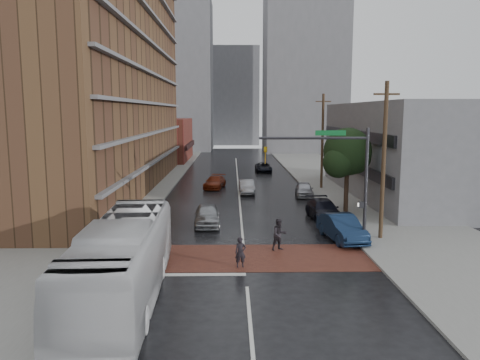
{
  "coord_description": "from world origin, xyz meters",
  "views": [
    {
      "loc": [
        -0.69,
        -24.9,
        8.11
      ],
      "look_at": [
        -0.14,
        6.77,
        3.5
      ],
      "focal_mm": 35.0,
      "sensor_mm": 36.0,
      "label": 1
    }
  ],
  "objects_px": {
    "transit_bus": "(123,260)",
    "car_parked_mid": "(323,210)",
    "pedestrian_a": "(240,252)",
    "car_parked_far": "(304,189)",
    "car_parked_near": "(342,228)",
    "car_travel_c": "(215,182)",
    "pedestrian_b": "(279,235)",
    "car_travel_b": "(247,187)",
    "car_travel_a": "(207,215)",
    "suv_travel": "(263,167)"
  },
  "relations": [
    {
      "from": "car_travel_a",
      "to": "car_travel_b",
      "type": "distance_m",
      "value": 13.76
    },
    {
      "from": "pedestrian_a",
      "to": "car_parked_far",
      "type": "relative_size",
      "value": 0.4
    },
    {
      "from": "transit_bus",
      "to": "suv_travel",
      "type": "height_order",
      "value": "transit_bus"
    },
    {
      "from": "transit_bus",
      "to": "car_parked_mid",
      "type": "bearing_deg",
      "value": 50.37
    },
    {
      "from": "transit_bus",
      "to": "car_travel_a",
      "type": "relative_size",
      "value": 2.82
    },
    {
      "from": "pedestrian_b",
      "to": "car_parked_mid",
      "type": "relative_size",
      "value": 0.37
    },
    {
      "from": "car_travel_a",
      "to": "pedestrian_b",
      "type": "bearing_deg",
      "value": -56.24
    },
    {
      "from": "car_travel_a",
      "to": "transit_bus",
      "type": "bearing_deg",
      "value": -105.04
    },
    {
      "from": "suv_travel",
      "to": "car_parked_near",
      "type": "relative_size",
      "value": 0.92
    },
    {
      "from": "car_travel_b",
      "to": "car_parked_near",
      "type": "relative_size",
      "value": 0.83
    },
    {
      "from": "pedestrian_b",
      "to": "car_travel_c",
      "type": "height_order",
      "value": "pedestrian_b"
    },
    {
      "from": "pedestrian_b",
      "to": "car_travel_b",
      "type": "bearing_deg",
      "value": 72.01
    },
    {
      "from": "car_travel_a",
      "to": "car_travel_b",
      "type": "relative_size",
      "value": 1.09
    },
    {
      "from": "pedestrian_b",
      "to": "car_travel_b",
      "type": "distance_m",
      "value": 19.61
    },
    {
      "from": "transit_bus",
      "to": "car_parked_far",
      "type": "bearing_deg",
      "value": 62.63
    },
    {
      "from": "car_parked_mid",
      "to": "car_travel_c",
      "type": "bearing_deg",
      "value": 117.6
    },
    {
      "from": "car_travel_b",
      "to": "suv_travel",
      "type": "xyz_separation_m",
      "value": [
        2.82,
        16.9,
        -0.05
      ]
    },
    {
      "from": "pedestrian_a",
      "to": "car_parked_near",
      "type": "height_order",
      "value": "car_parked_near"
    },
    {
      "from": "suv_travel",
      "to": "car_parked_near",
      "type": "bearing_deg",
      "value": -86.63
    },
    {
      "from": "car_travel_c",
      "to": "suv_travel",
      "type": "relative_size",
      "value": 0.99
    },
    {
      "from": "car_travel_c",
      "to": "pedestrian_a",
      "type": "bearing_deg",
      "value": -75.16
    },
    {
      "from": "car_travel_c",
      "to": "pedestrian_b",
      "type": "bearing_deg",
      "value": -68.74
    },
    {
      "from": "pedestrian_a",
      "to": "car_travel_b",
      "type": "distance_m",
      "value": 22.65
    },
    {
      "from": "car_travel_c",
      "to": "car_parked_near",
      "type": "height_order",
      "value": "car_parked_near"
    },
    {
      "from": "pedestrian_a",
      "to": "car_parked_near",
      "type": "distance_m",
      "value": 8.35
    },
    {
      "from": "suv_travel",
      "to": "car_parked_mid",
      "type": "bearing_deg",
      "value": -85.69
    },
    {
      "from": "car_travel_b",
      "to": "car_travel_a",
      "type": "bearing_deg",
      "value": -106.27
    },
    {
      "from": "pedestrian_b",
      "to": "car_travel_a",
      "type": "bearing_deg",
      "value": 104.68
    },
    {
      "from": "car_parked_far",
      "to": "car_travel_c",
      "type": "bearing_deg",
      "value": 154.31
    },
    {
      "from": "car_travel_a",
      "to": "car_parked_mid",
      "type": "xyz_separation_m",
      "value": [
        8.79,
        1.92,
        -0.04
      ]
    },
    {
      "from": "transit_bus",
      "to": "car_parked_far",
      "type": "xyz_separation_m",
      "value": [
        11.71,
        24.97,
        -1.08
      ]
    },
    {
      "from": "car_travel_c",
      "to": "car_parked_mid",
      "type": "relative_size",
      "value": 0.9
    },
    {
      "from": "transit_bus",
      "to": "car_travel_b",
      "type": "relative_size",
      "value": 3.08
    },
    {
      "from": "car_travel_a",
      "to": "car_parked_near",
      "type": "xyz_separation_m",
      "value": [
        8.79,
        -4.08,
        0.05
      ]
    },
    {
      "from": "car_travel_b",
      "to": "car_parked_far",
      "type": "bearing_deg",
      "value": -20.6
    },
    {
      "from": "car_parked_near",
      "to": "transit_bus",
      "type": "bearing_deg",
      "value": -150.96
    },
    {
      "from": "pedestrian_b",
      "to": "suv_travel",
      "type": "relative_size",
      "value": 0.42
    },
    {
      "from": "car_parked_near",
      "to": "car_parked_mid",
      "type": "bearing_deg",
      "value": 80.5
    },
    {
      "from": "pedestrian_a",
      "to": "pedestrian_b",
      "type": "bearing_deg",
      "value": 43.26
    },
    {
      "from": "transit_bus",
      "to": "car_parked_near",
      "type": "xyz_separation_m",
      "value": [
        11.71,
        9.32,
        -0.95
      ]
    },
    {
      "from": "pedestrian_a",
      "to": "car_travel_a",
      "type": "bearing_deg",
      "value": 94.37
    },
    {
      "from": "car_parked_near",
      "to": "car_parked_mid",
      "type": "relative_size",
      "value": 0.98
    },
    {
      "from": "pedestrian_b",
      "to": "car_parked_mid",
      "type": "bearing_deg",
      "value": 40.78
    },
    {
      "from": "car_parked_far",
      "to": "suv_travel",
      "type": "bearing_deg",
      "value": 102.58
    },
    {
      "from": "pedestrian_a",
      "to": "car_parked_mid",
      "type": "bearing_deg",
      "value": 50.4
    },
    {
      "from": "car_travel_b",
      "to": "car_parked_near",
      "type": "distance_m",
      "value": 18.3
    },
    {
      "from": "car_parked_mid",
      "to": "car_parked_far",
      "type": "height_order",
      "value": "car_parked_mid"
    },
    {
      "from": "pedestrian_b",
      "to": "car_travel_a",
      "type": "xyz_separation_m",
      "value": [
        -4.59,
        6.2,
        -0.18
      ]
    },
    {
      "from": "pedestrian_a",
      "to": "car_parked_far",
      "type": "xyz_separation_m",
      "value": [
        6.55,
        20.83,
        -0.12
      ]
    },
    {
      "from": "car_travel_b",
      "to": "car_travel_c",
      "type": "bearing_deg",
      "value": 132.46
    }
  ]
}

